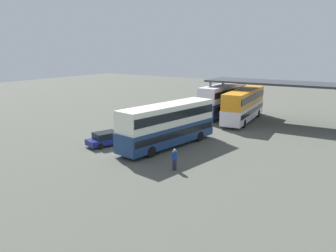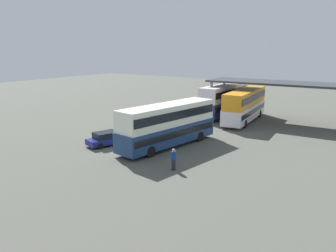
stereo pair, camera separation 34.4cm
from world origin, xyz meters
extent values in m
plane|color=#51534A|center=(0.00, 0.00, 0.00)|extent=(140.00, 140.00, 0.00)
cube|color=navy|center=(1.34, 3.96, 1.25)|extent=(4.17, 11.52, 1.79)
cube|color=white|center=(1.34, 3.96, 3.11)|extent=(4.06, 11.28, 1.94)
cube|color=black|center=(1.34, 3.96, 1.46)|extent=(4.14, 11.08, 0.61)
cube|color=black|center=(1.34, 3.96, 3.21)|extent=(4.14, 11.08, 0.78)
cube|color=black|center=(2.16, 9.48, 1.52)|extent=(2.15, 0.42, 1.08)
cube|color=orange|center=(2.16, 9.48, 2.38)|extent=(1.77, 0.34, 0.36)
cylinder|color=black|center=(0.71, 7.59, 0.50)|extent=(0.42, 1.03, 1.00)
cylinder|color=black|center=(2.99, 7.25, 0.50)|extent=(0.42, 1.03, 1.00)
cylinder|color=black|center=(-0.31, 0.68, 0.50)|extent=(0.42, 1.03, 1.00)
cylinder|color=black|center=(1.97, 0.34, 0.50)|extent=(0.42, 1.03, 1.00)
cube|color=navy|center=(-3.72, 0.99, 0.49)|extent=(2.81, 4.37, 0.55)
cube|color=black|center=(-3.78, 0.80, 1.06)|extent=(2.14, 2.59, 0.58)
cylinder|color=black|center=(-4.07, 2.42, 0.30)|extent=(0.37, 0.63, 0.60)
cylinder|color=black|center=(-2.62, 1.97, 0.30)|extent=(0.37, 0.63, 0.60)
cylinder|color=black|center=(-4.81, 0.02, 0.30)|extent=(0.37, 0.63, 0.60)
cylinder|color=black|center=(-3.36, -0.43, 0.30)|extent=(0.37, 0.63, 0.60)
cube|color=navy|center=(-0.81, 21.08, 1.29)|extent=(2.73, 11.52, 1.88)
cube|color=white|center=(-0.81, 21.08, 3.25)|extent=(2.65, 11.29, 2.04)
cube|color=black|center=(-0.81, 21.08, 1.52)|extent=(2.76, 11.06, 0.64)
cube|color=black|center=(-0.81, 21.08, 3.35)|extent=(2.76, 11.06, 0.82)
cube|color=black|center=(-0.92, 26.76, 1.57)|extent=(2.13, 0.14, 1.13)
cube|color=orange|center=(-0.92, 26.76, 2.48)|extent=(1.76, 0.11, 0.36)
cylinder|color=black|center=(-2.02, 24.61, 0.50)|extent=(0.30, 1.01, 1.00)
cylinder|color=black|center=(0.25, 24.66, 0.50)|extent=(0.30, 1.01, 1.00)
cylinder|color=black|center=(-1.88, 17.50, 0.50)|extent=(0.30, 1.01, 1.00)
cylinder|color=black|center=(0.39, 17.55, 0.50)|extent=(0.30, 1.01, 1.00)
cube|color=white|center=(3.08, 18.86, 1.24)|extent=(3.61, 11.75, 1.77)
cube|color=orange|center=(3.08, 18.86, 3.08)|extent=(3.52, 11.51, 1.92)
cube|color=black|center=(3.08, 18.86, 1.45)|extent=(3.60, 11.29, 0.60)
cube|color=black|center=(3.08, 18.86, 3.18)|extent=(3.60, 11.29, 0.77)
cube|color=black|center=(2.50, 24.55, 1.50)|extent=(2.07, 0.31, 1.06)
cube|color=orange|center=(2.50, 24.55, 2.35)|extent=(1.71, 0.25, 0.36)
cylinder|color=black|center=(1.62, 22.31, 0.50)|extent=(0.38, 1.02, 1.00)
cylinder|color=black|center=(3.81, 22.53, 0.50)|extent=(0.38, 1.02, 1.00)
cylinder|color=black|center=(2.36, 15.18, 0.50)|extent=(0.38, 1.02, 1.00)
cylinder|color=black|center=(4.55, 15.41, 0.50)|extent=(0.38, 1.02, 1.00)
cube|color=#33353A|center=(8.19, 20.42, 5.02)|extent=(20.59, 6.13, 0.25)
cylinder|color=#9E9B93|center=(-1.49, 22.20, 2.45)|extent=(0.36, 0.36, 4.90)
cylinder|color=#9E9B93|center=(-1.34, 17.98, 2.45)|extent=(0.36, 0.36, 4.90)
cylinder|color=#262633|center=(5.32, -1.08, 0.41)|extent=(0.32, 0.32, 0.83)
cylinder|color=navy|center=(5.32, -1.08, 1.15)|extent=(0.38, 0.38, 0.65)
sphere|color=tan|center=(5.32, -1.08, 1.60)|extent=(0.23, 0.23, 0.23)
camera|label=1|loc=(18.54, -21.75, 9.27)|focal=35.71mm
camera|label=2|loc=(18.82, -21.55, 9.27)|focal=35.71mm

